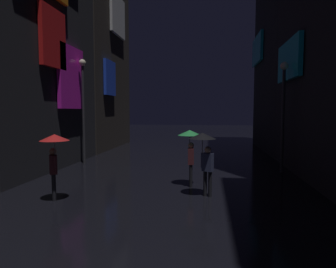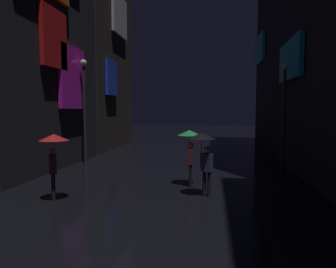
{
  "view_description": "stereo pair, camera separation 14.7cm",
  "coord_description": "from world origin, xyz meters",
  "px_view_note": "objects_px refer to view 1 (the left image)",
  "views": [
    {
      "loc": [
        1.64,
        -0.31,
        2.84
      ],
      "look_at": [
        0.0,
        11.73,
        1.9
      ],
      "focal_mm": 32.0,
      "sensor_mm": 36.0,
      "label": 1
    },
    {
      "loc": [
        1.79,
        -0.29,
        2.84
      ],
      "look_at": [
        0.0,
        11.73,
        1.9
      ],
      "focal_mm": 32.0,
      "sensor_mm": 36.0,
      "label": 2
    }
  ],
  "objects_px": {
    "pedestrian_foreground_left_red": "(54,149)",
    "streetlamp_left_far": "(83,99)",
    "pedestrian_far_right_black": "(204,146)",
    "streetlamp_right_far": "(283,103)",
    "pedestrian_midstreet_centre_green": "(190,142)"
  },
  "relations": [
    {
      "from": "pedestrian_midstreet_centre_green",
      "to": "pedestrian_far_right_black",
      "type": "xyz_separation_m",
      "value": [
        0.54,
        -1.31,
        0.0
      ]
    },
    {
      "from": "pedestrian_midstreet_centre_green",
      "to": "pedestrian_foreground_left_red",
      "type": "xyz_separation_m",
      "value": [
        -4.08,
        -2.51,
        0.0
      ]
    },
    {
      "from": "pedestrian_midstreet_centre_green",
      "to": "streetlamp_left_far",
      "type": "bearing_deg",
      "value": 145.69
    },
    {
      "from": "pedestrian_foreground_left_red",
      "to": "streetlamp_right_far",
      "type": "bearing_deg",
      "value": 34.54
    },
    {
      "from": "pedestrian_foreground_left_red",
      "to": "streetlamp_left_far",
      "type": "distance_m",
      "value": 7.07
    },
    {
      "from": "pedestrian_far_right_black",
      "to": "streetlamp_left_far",
      "type": "distance_m",
      "value": 8.62
    },
    {
      "from": "pedestrian_midstreet_centre_green",
      "to": "streetlamp_right_far",
      "type": "bearing_deg",
      "value": 37.29
    },
    {
      "from": "pedestrian_far_right_black",
      "to": "streetlamp_right_far",
      "type": "relative_size",
      "value": 0.42
    },
    {
      "from": "pedestrian_midstreet_centre_green",
      "to": "pedestrian_far_right_black",
      "type": "relative_size",
      "value": 1.0
    },
    {
      "from": "pedestrian_far_right_black",
      "to": "pedestrian_foreground_left_red",
      "type": "relative_size",
      "value": 1.0
    },
    {
      "from": "pedestrian_midstreet_centre_green",
      "to": "pedestrian_far_right_black",
      "type": "height_order",
      "value": "same"
    },
    {
      "from": "pedestrian_midstreet_centre_green",
      "to": "streetlamp_right_far",
      "type": "xyz_separation_m",
      "value": [
        4.05,
        3.08,
        1.53
      ]
    },
    {
      "from": "streetlamp_left_far",
      "to": "pedestrian_midstreet_centre_green",
      "type": "bearing_deg",
      "value": -34.31
    },
    {
      "from": "pedestrian_far_right_black",
      "to": "pedestrian_foreground_left_red",
      "type": "bearing_deg",
      "value": -165.46
    },
    {
      "from": "pedestrian_foreground_left_red",
      "to": "streetlamp_right_far",
      "type": "xyz_separation_m",
      "value": [
        8.12,
        5.59,
        1.53
      ]
    }
  ]
}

